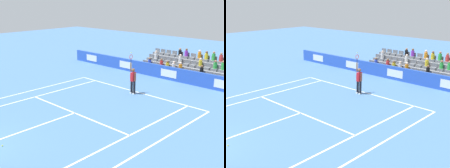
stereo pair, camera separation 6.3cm
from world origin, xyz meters
The scene contains 12 objects.
line_baseline centered at (0.00, -11.89, 0.00)m, with size 10.97×0.10×0.01m, color white.
line_service centered at (0.00, -6.40, 0.00)m, with size 8.23×0.10×0.01m, color white.
line_centre_service centered at (0.00, -3.20, 0.00)m, with size 0.10×6.40×0.01m, color white.
line_singles_sideline_left centered at (4.12, -5.95, 0.00)m, with size 0.10×11.89×0.01m, color white.
line_singles_sideline_right centered at (-4.12, -5.95, 0.00)m, with size 0.10×11.89×0.01m, color white.
line_doubles_sideline_left centered at (5.49, -5.95, 0.00)m, with size 0.10×11.89×0.01m, color white.
line_doubles_sideline_right centered at (-5.49, -5.95, 0.00)m, with size 0.10×11.89×0.01m, color white.
line_centre_mark centered at (0.00, -11.79, 0.00)m, with size 0.10×0.20×0.01m, color white.
sponsor_barrier centered at (0.00, -16.14, 0.54)m, with size 22.60×0.22×1.08m.
tennis_player centered at (-0.14, -11.43, 0.99)m, with size 0.53×0.36×2.85m.
stadium_stand centered at (-0.02, -18.45, 0.56)m, with size 7.44×2.85×2.18m.
loose_tennis_ball centered at (-0.71, -1.69, 0.03)m, with size 0.07×0.07×0.07m, color #D1E533.
Camera 2 is at (-12.34, 3.37, 6.35)m, focal length 46.97 mm.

